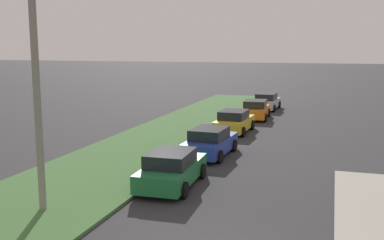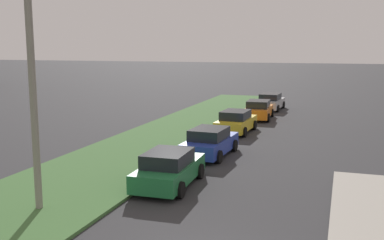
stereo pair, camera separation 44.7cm
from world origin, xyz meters
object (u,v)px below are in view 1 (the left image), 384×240
parked_car_yellow (234,122)px  parked_car_silver (267,102)px  parked_car_orange (255,110)px  streetlight (47,83)px  parked_car_green (172,169)px  parked_car_blue (210,142)px

parked_car_yellow → parked_car_silver: bearing=0.2°
parked_car_orange → parked_car_silver: (5.51, -0.07, 0.00)m
parked_car_orange → parked_car_silver: same height
parked_car_silver → streetlight: size_ratio=0.58×
parked_car_yellow → streetlight: bearing=172.7°
parked_car_green → parked_car_yellow: bearing=-1.5°
parked_car_yellow → parked_car_orange: size_ratio=1.00×
parked_car_green → parked_car_blue: 5.47m
parked_car_blue → parked_car_green: bearing=-178.5°
parked_car_green → parked_car_silver: 23.76m
parked_car_yellow → parked_car_silver: 11.60m
parked_car_blue → parked_car_yellow: size_ratio=1.00×
parked_car_yellow → parked_car_orange: bearing=-1.1°
parked_car_yellow → streetlight: (-16.15, 2.76, 3.67)m
parked_car_blue → streetlight: (-9.44, 2.95, 3.67)m
parked_car_orange → parked_car_green: bearing=176.5°
parked_car_silver → parked_car_green: bearing=-178.0°
parked_car_blue → streetlight: streetlight is taller
parked_car_silver → parked_car_yellow: bearing=-179.3°
parked_car_orange → parked_car_silver: size_ratio=1.00×
parked_car_blue → parked_car_orange: bearing=1.9°
streetlight → parked_car_silver: bearing=-6.6°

